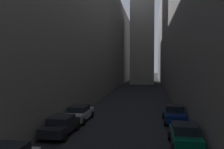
% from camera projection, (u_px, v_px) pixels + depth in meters
% --- Properties ---
extents(ground_plane, '(264.00, 264.00, 0.00)m').
position_uv_depth(ground_plane, '(138.00, 93.00, 45.27)').
color(ground_plane, black).
extents(building_block_left, '(14.71, 108.00, 22.35)m').
position_uv_depth(building_block_left, '(78.00, 38.00, 48.89)').
color(building_block_left, slate).
rests_on(building_block_left, ground).
extents(building_block_right, '(15.22, 108.00, 25.95)m').
position_uv_depth(building_block_right, '(208.00, 25.00, 44.66)').
color(building_block_right, slate).
rests_on(building_block_right, ground).
extents(parked_car_left_third, '(1.93, 4.22, 1.41)m').
position_uv_depth(parked_car_left_third, '(61.00, 125.00, 17.43)').
color(parked_car_left_third, black).
rests_on(parked_car_left_third, ground).
extents(parked_car_left_far, '(2.00, 4.49, 1.46)m').
position_uv_depth(parked_car_left_far, '(79.00, 113.00, 21.94)').
color(parked_car_left_far, '#B7B7BC').
rests_on(parked_car_left_far, ground).
extents(parked_car_right_third, '(1.91, 3.93, 1.56)m').
position_uv_depth(parked_car_right_third, '(185.00, 135.00, 14.77)').
color(parked_car_right_third, '#05472D').
rests_on(parked_car_right_third, ground).
extents(parked_car_right_far, '(1.97, 4.01, 1.58)m').
position_uv_depth(parked_car_right_far, '(174.00, 114.00, 21.32)').
color(parked_car_right_far, navy).
rests_on(parked_car_right_far, ground).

